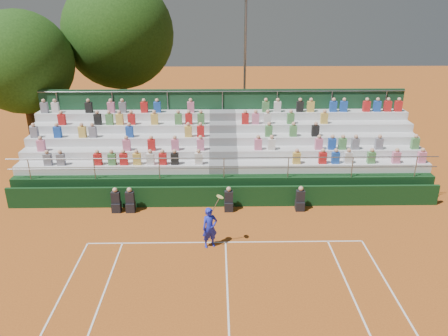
{
  "coord_description": "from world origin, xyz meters",
  "views": [
    {
      "loc": [
        -0.32,
        -15.07,
        9.26
      ],
      "look_at": [
        0.0,
        3.5,
        1.8
      ],
      "focal_mm": 35.0,
      "sensor_mm": 36.0,
      "label": 1
    }
  ],
  "objects_px": {
    "tree_west": "(22,63)",
    "tree_east": "(119,33)",
    "tennis_player": "(210,228)",
    "floodlight_mast": "(245,60)"
  },
  "relations": [
    {
      "from": "tennis_player",
      "to": "floodlight_mast",
      "type": "xyz_separation_m",
      "value": [
        2.11,
        13.34,
        4.49
      ]
    },
    {
      "from": "tree_east",
      "to": "floodlight_mast",
      "type": "distance_m",
      "value": 8.44
    },
    {
      "from": "tennis_player",
      "to": "tree_east",
      "type": "relative_size",
      "value": 0.21
    },
    {
      "from": "tennis_player",
      "to": "floodlight_mast",
      "type": "distance_m",
      "value": 14.23
    },
    {
      "from": "tree_west",
      "to": "tree_east",
      "type": "height_order",
      "value": "tree_east"
    },
    {
      "from": "tree_west",
      "to": "tree_east",
      "type": "xyz_separation_m",
      "value": [
        4.85,
        3.98,
        1.29
      ]
    },
    {
      "from": "tree_east",
      "to": "floodlight_mast",
      "type": "xyz_separation_m",
      "value": [
        8.17,
        -1.54,
        -1.5
      ]
    },
    {
      "from": "floodlight_mast",
      "to": "tree_west",
      "type": "bearing_deg",
      "value": -169.39
    },
    {
      "from": "tree_west",
      "to": "floodlight_mast",
      "type": "relative_size",
      "value": 0.92
    },
    {
      "from": "tennis_player",
      "to": "tree_east",
      "type": "xyz_separation_m",
      "value": [
        -6.06,
        14.88,
        5.99
      ]
    }
  ]
}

